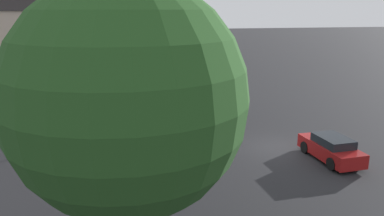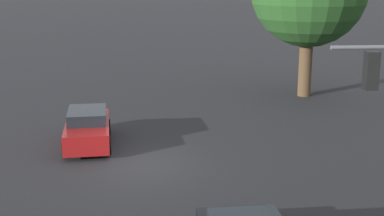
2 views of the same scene
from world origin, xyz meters
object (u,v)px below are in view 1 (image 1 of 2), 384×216
traffic_signal (166,75)px  crossing_car_1 (208,108)px  crossing_car_0 (331,148)px  street_tree (127,100)px  parked_car_1 (13,119)px  parked_car_0 (87,115)px

traffic_signal → crossing_car_1: bearing=110.0°
crossing_car_0 → street_tree: bearing=121.9°
street_tree → parked_car_1: size_ratio=2.17×
street_tree → parked_car_0: street_tree is taller
street_tree → traffic_signal: size_ratio=1.66×
crossing_car_0 → crossing_car_1: crossing_car_0 is taller
crossing_car_1 → parked_car_0: 9.53m
street_tree → crossing_car_0: 15.12m
crossing_car_0 → parked_car_1: (10.45, 19.07, 0.01)m
crossing_car_0 → parked_car_0: (10.57, 13.91, -0.08)m
crossing_car_0 → parked_car_0: 17.47m
traffic_signal → crossing_car_1: (1.14, -3.58, -3.00)m
traffic_signal → crossing_car_0: 12.66m
street_tree → crossing_car_1: size_ratio=2.16×
traffic_signal → street_tree: bearing=-9.6°
parked_car_0 → street_tree: bearing=97.4°
crossing_car_0 → parked_car_0: size_ratio=0.90×
street_tree → parked_car_0: (18.58, 2.25, -5.40)m
crossing_car_0 → parked_car_1: 21.75m
crossing_car_1 → street_tree: bearing=-21.8°
crossing_car_0 → crossing_car_1: 11.40m
traffic_signal → parked_car_0: traffic_signal is taller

